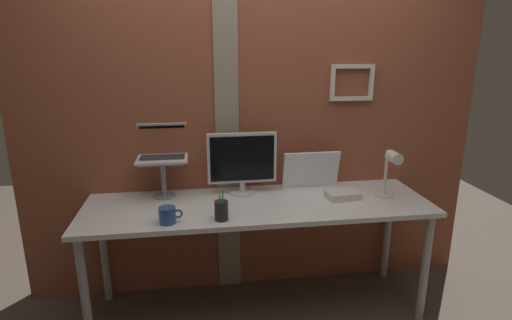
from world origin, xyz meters
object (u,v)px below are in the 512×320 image
laptop (163,148)px  coffee_mug (168,215)px  whiteboard_panel (311,170)px  desk_lamp (390,170)px  monitor (242,160)px  pen_cup (221,210)px

laptop → coffee_mug: 0.56m
whiteboard_panel → desk_lamp: (0.43, -0.28, 0.07)m
desk_lamp → monitor: bearing=164.4°
monitor → whiteboard_panel: size_ratio=1.17×
monitor → whiteboard_panel: 0.48m
laptop → desk_lamp: bearing=-13.1°
desk_lamp → coffee_mug: bearing=-173.1°
laptop → coffee_mug: (0.05, -0.49, -0.26)m
desk_lamp → coffee_mug: desk_lamp is taller
pen_cup → coffee_mug: (-0.29, 0.00, -0.01)m
whiteboard_panel → coffee_mug: whiteboard_panel is taller
desk_lamp → pen_cup: size_ratio=1.80×
whiteboard_panel → desk_lamp: desk_lamp is taller
laptop → pen_cup: bearing=-55.4°
monitor → whiteboard_panel: bearing=3.6°
coffee_mug → desk_lamp: bearing=6.9°
laptop → pen_cup: 0.65m
monitor → pen_cup: bearing=-111.8°
whiteboard_panel → pen_cup: size_ratio=2.15×
coffee_mug → monitor: bearing=42.2°
desk_lamp → whiteboard_panel: bearing=146.6°
whiteboard_panel → pen_cup: whiteboard_panel is taller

